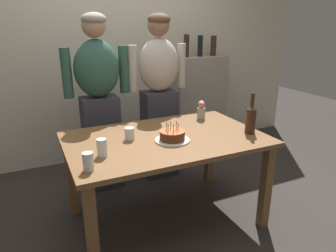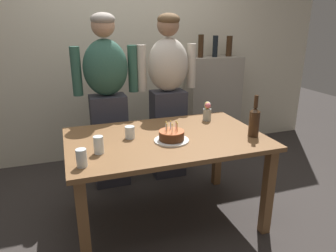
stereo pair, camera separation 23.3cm
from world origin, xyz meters
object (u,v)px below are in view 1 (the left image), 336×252
Objects in this scene: birthday_cake at (172,136)px; water_glass_near at (129,134)px; person_man_bearded at (99,102)px; water_glass_side at (102,148)px; water_glass_far at (88,162)px; wine_bottle at (251,118)px; flower_vase at (201,109)px; person_woman_cardigan at (159,96)px.

water_glass_near is at bearing 149.84° from birthday_cake.
birthday_cake is 0.94m from person_man_bearded.
birthday_cake is at bearing 110.79° from person_man_bearded.
person_man_bearded is at bearing 77.57° from water_glass_side.
water_glass_far is 0.21m from water_glass_side.
birthday_cake is 0.65m from wine_bottle.
person_man_bearded is at bearing 134.58° from wine_bottle.
flower_vase is (0.75, 0.22, 0.04)m from water_glass_near.
person_man_bearded is at bearing 73.39° from water_glass_far.
birthday_cake is 0.32m from water_glass_near.
water_glass_far is (-0.66, -0.22, 0.02)m from birthday_cake.
birthday_cake reaches higher than water_glass_side.
water_glass_side is (-0.26, -0.21, 0.01)m from water_glass_near.
water_glass_side reaches higher than water_glass_near.
water_glass_side is 1.17m from wine_bottle.
flower_vase reaches higher than water_glass_side.
person_woman_cardigan is (0.94, 1.10, 0.08)m from water_glass_far.
person_woman_cardigan reaches higher than water_glass_side.
water_glass_near is 0.54m from water_glass_far.
water_glass_far is at bearing -152.00° from flower_vase.
water_glass_side is at bearing 177.30° from wine_bottle.
water_glass_side is 0.95m from person_man_bearded.
water_glass_near is 0.78m from flower_vase.
person_woman_cardigan is at bearing 49.60° from water_glass_far.
person_man_bearded reaches higher than water_glass_near.
birthday_cake is 0.61m from flower_vase.
birthday_cake is at bearing -141.20° from flower_vase.
person_man_bearded reaches higher than wine_bottle.
flower_vase is (1.01, 0.43, 0.03)m from water_glass_side.
person_man_bearded is (0.20, 0.93, 0.07)m from water_glass_side.
flower_vase is 0.95m from person_man_bearded.
birthday_cake is 2.28× the size of water_glass_far.
wine_bottle is (0.91, -0.27, 0.08)m from water_glass_near.
flower_vase is (-0.16, 0.49, -0.03)m from wine_bottle.
water_glass_near is 0.91m from person_woman_cardigan.
wine_bottle reaches higher than water_glass_side.
wine_bottle is 0.51m from flower_vase.
person_woman_cardigan reaches higher than flower_vase.
birthday_cake is at bearing -30.16° from water_glass_near.
water_glass_far is at bearing 49.60° from person_woman_cardigan.
water_glass_near is at bearing -163.76° from flower_vase.
water_glass_near is 0.29× the size of wine_bottle.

